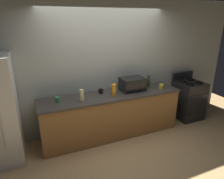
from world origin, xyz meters
TOP-DOWN VIEW (x-y plane):
  - ground_plane at (0.00, 0.00)m, footprint 8.00×8.00m
  - back_wall at (0.00, 0.81)m, footprint 6.40×0.10m
  - counter_run at (0.00, 0.40)m, footprint 2.84×0.64m
  - stove_range at (2.00, 0.40)m, footprint 0.60×0.61m
  - microwave at (0.47, 0.45)m, footprint 0.48×0.35m
  - bottle_vinegar at (-0.64, 0.28)m, footprint 0.07×0.07m
  - bottle_wine at (0.91, 0.52)m, footprint 0.06×0.06m
  - bottle_dish_soap at (0.00, 0.31)m, footprint 0.08×0.08m
  - mug_black at (-0.18, 0.54)m, footprint 0.09×0.09m
  - mug_yellow at (1.11, 0.32)m, footprint 0.09×0.09m
  - mug_green at (-1.04, 0.43)m, footprint 0.08×0.08m

SIDE VIEW (x-z plane):
  - ground_plane at x=0.00m, z-range 0.00..0.00m
  - counter_run at x=0.00m, z-range 0.00..0.90m
  - stove_range at x=2.00m, z-range -0.08..1.00m
  - mug_yellow at x=1.11m, z-range 0.90..0.99m
  - mug_black at x=-0.18m, z-range 0.90..0.99m
  - mug_green at x=-1.04m, z-range 0.90..1.00m
  - bottle_vinegar at x=-0.64m, z-range 0.90..1.13m
  - bottle_dish_soap at x=0.00m, z-range 0.90..1.14m
  - bottle_wine at x=0.91m, z-range 0.90..1.16m
  - microwave at x=0.47m, z-range 0.90..1.17m
  - back_wall at x=0.00m, z-range 0.00..2.70m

